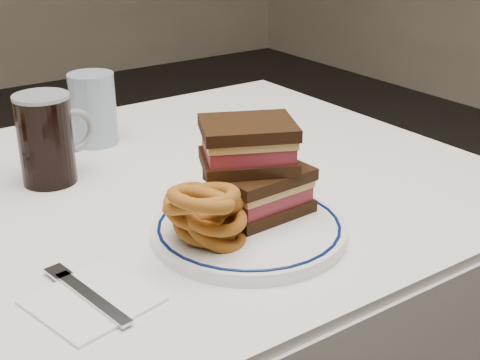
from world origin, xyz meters
TOP-DOWN VIEW (x-y plane):
  - dining_table at (0.00, 0.00)m, footprint 1.27×0.87m
  - main_plate at (0.12, -0.22)m, footprint 0.26×0.26m
  - reuben_sandwich at (0.15, -0.19)m, footprint 0.16×0.14m
  - onion_rings_main at (0.05, -0.22)m, footprint 0.13×0.12m
  - ketchup_ramekin at (0.12, -0.15)m, footprint 0.05×0.05m
  - beer_mug at (-0.03, 0.12)m, footprint 0.13×0.09m
  - water_glass at (0.10, 0.24)m, footprint 0.08×0.08m
  - napkin_fork at (-0.12, -0.24)m, footprint 0.15×0.17m

SIDE VIEW (x-z plane):
  - dining_table at x=0.00m, z-range 0.27..1.02m
  - napkin_fork at x=-0.12m, z-range 0.75..0.76m
  - main_plate at x=0.12m, z-range 0.75..0.77m
  - ketchup_ramekin at x=0.12m, z-range 0.77..0.80m
  - onion_rings_main at x=0.05m, z-range 0.75..0.87m
  - water_glass at x=0.10m, z-range 0.75..0.88m
  - beer_mug at x=-0.03m, z-range 0.75..0.90m
  - reuben_sandwich at x=0.15m, z-range 0.77..0.90m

